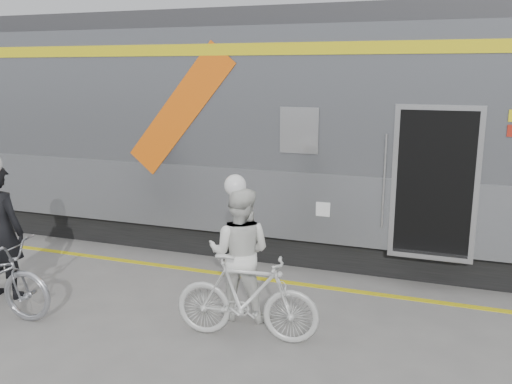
% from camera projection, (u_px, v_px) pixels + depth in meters
% --- Properties ---
extents(ground, '(90.00, 90.00, 0.00)m').
position_uv_depth(ground, '(158.00, 336.00, 6.54)').
color(ground, slate).
rests_on(ground, ground).
extents(train, '(24.00, 3.17, 4.10)m').
position_uv_depth(train, '(311.00, 132.00, 9.68)').
color(train, black).
rests_on(train, ground).
extents(safety_strip, '(24.00, 0.12, 0.01)m').
position_uv_depth(safety_strip, '(226.00, 274.00, 8.52)').
color(safety_strip, yellow).
rests_on(safety_strip, ground).
extents(man, '(0.72, 0.50, 1.91)m').
position_uv_depth(man, '(1.00, 232.00, 7.51)').
color(man, black).
rests_on(man, ground).
extents(woman, '(0.90, 0.74, 1.72)m').
position_uv_depth(woman, '(240.00, 253.00, 6.91)').
color(woman, white).
rests_on(woman, ground).
extents(bicycle_right, '(1.78, 0.67, 1.04)m').
position_uv_depth(bicycle_right, '(247.00, 298.00, 6.38)').
color(bicycle_right, beige).
rests_on(bicycle_right, ground).
extents(helmet_woman, '(0.28, 0.28, 0.28)m').
position_uv_depth(helmet_woman, '(239.00, 176.00, 6.69)').
color(helmet_woman, white).
rests_on(helmet_woman, woman).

